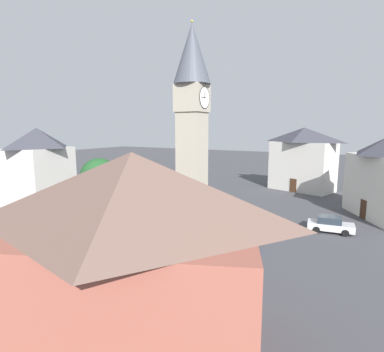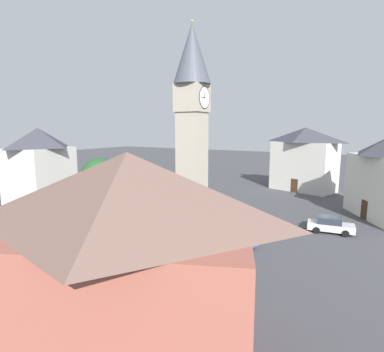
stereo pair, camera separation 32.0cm
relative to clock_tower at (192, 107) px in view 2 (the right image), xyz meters
name	(u,v)px [view 2 (the right image)]	position (x,y,z in m)	size (l,w,h in m)	color
ground_plane	(192,219)	(0.00, 0.00, -11.95)	(200.00, 200.00, 0.00)	#424247
clock_tower	(192,107)	(0.00, 0.00, 0.00)	(3.86, 3.86, 20.44)	gray
car_blue_kerb	(132,255)	(12.17, 2.06, -11.18)	(4.45, 2.88, 1.53)	red
car_silver_kerb	(138,198)	(-2.42, -9.64, -11.18)	(1.97, 4.21, 1.53)	black
car_red_corner	(330,225)	(-2.70, 13.59, -11.18)	(2.20, 4.31, 1.53)	silver
car_white_side	(233,236)	(4.80, 6.84, -11.18)	(2.82, 4.44, 1.53)	#2D5BB7
car_black_far	(170,192)	(-7.71, -8.20, -11.18)	(2.89, 4.45, 1.53)	#236B38
pedestrian	(85,219)	(8.28, -7.28, -10.94)	(0.50, 0.37, 1.69)	black
tree	(100,177)	(3.89, -9.69, -7.56)	(4.24, 4.24, 6.53)	brown
building_shop_left	(130,251)	(18.62, 7.72, -7.43)	(10.93, 12.77, 8.83)	#995142
building_corner_back	(304,159)	(-22.59, 7.24, -6.91)	(7.97, 10.80, 9.90)	beige
building_hall_far	(40,166)	(4.27, -19.83, -6.93)	(8.67, 7.29, 9.84)	beige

